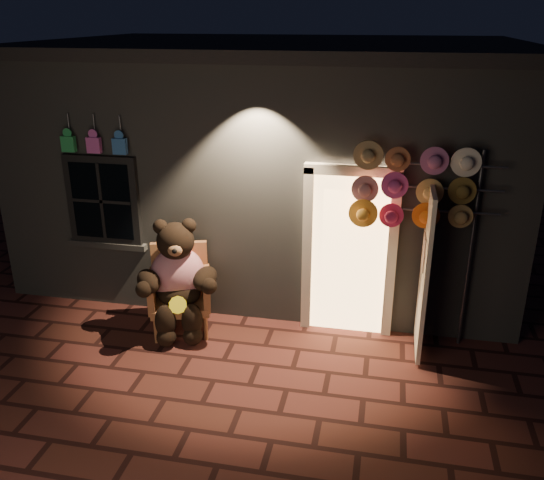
# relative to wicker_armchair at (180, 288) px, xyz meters

# --- Properties ---
(ground) EXTENTS (60.00, 60.00, 0.00)m
(ground) POSITION_rel_wicker_armchair_xyz_m (0.76, -1.09, -0.55)
(ground) COLOR #562520
(ground) RESTS_ON ground
(shop_building) EXTENTS (7.30, 5.95, 3.51)m
(shop_building) POSITION_rel_wicker_armchair_xyz_m (0.76, 2.90, 1.19)
(shop_building) COLOR slate
(shop_building) RESTS_ON ground
(wicker_armchair) EXTENTS (0.91, 0.87, 1.10)m
(wicker_armchair) POSITION_rel_wicker_armchair_xyz_m (0.00, 0.00, 0.00)
(wicker_armchair) COLOR #A0683E
(wicker_armchair) RESTS_ON ground
(teddy_bear) EXTENTS (1.04, 0.96, 1.51)m
(teddy_bear) POSITION_rel_wicker_armchair_xyz_m (0.03, -0.14, 0.21)
(teddy_bear) COLOR #BE1435
(teddy_bear) RESTS_ON ground
(hat_rack) EXTENTS (1.69, 0.22, 2.47)m
(hat_rack) POSITION_rel_wicker_armchair_xyz_m (2.84, 0.19, 1.42)
(hat_rack) COLOR #59595E
(hat_rack) RESTS_ON ground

